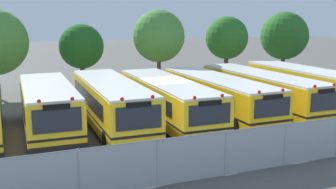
% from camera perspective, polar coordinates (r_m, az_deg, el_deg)
% --- Properties ---
extents(ground_plane, '(160.00, 160.00, 0.00)m').
position_cam_1_polar(ground_plane, '(24.05, -0.28, -3.77)').
color(ground_plane, '#595651').
extents(school_bus_1, '(2.73, 9.38, 2.75)m').
position_cam_1_polar(school_bus_1, '(22.18, -16.44, -1.66)').
color(school_bus_1, yellow).
rests_on(school_bus_1, ground_plane).
extents(school_bus_2, '(2.76, 10.72, 2.75)m').
position_cam_1_polar(school_bus_2, '(22.53, -7.99, -1.11)').
color(school_bus_2, yellow).
rests_on(school_bus_2, ground_plane).
extents(school_bus_3, '(2.86, 11.24, 2.59)m').
position_cam_1_polar(school_bus_3, '(23.59, -0.12, -0.64)').
color(school_bus_3, yellow).
rests_on(school_bus_3, ground_plane).
extents(school_bus_4, '(2.70, 11.06, 2.57)m').
position_cam_1_polar(school_bus_4, '(25.10, 6.94, -0.04)').
color(school_bus_4, yellow).
rests_on(school_bus_4, ground_plane).
extents(school_bus_5, '(2.62, 11.42, 2.65)m').
position_cam_1_polar(school_bus_5, '(26.90, 12.89, 0.59)').
color(school_bus_5, yellow).
rests_on(school_bus_5, ground_plane).
extents(school_bus_6, '(2.63, 10.49, 2.78)m').
position_cam_1_polar(school_bus_6, '(28.92, 18.57, 1.13)').
color(school_bus_6, yellow).
rests_on(school_bus_6, ground_plane).
extents(tree_2, '(3.60, 3.60, 5.48)m').
position_cam_1_polar(tree_2, '(33.81, -12.01, 6.53)').
color(tree_2, '#4C3823').
rests_on(tree_2, ground_plane).
extents(tree_3, '(4.18, 4.18, 6.60)m').
position_cam_1_polar(tree_3, '(32.93, -1.18, 8.24)').
color(tree_3, '#4C3823').
rests_on(tree_3, ground_plane).
extents(tree_4, '(3.75, 3.75, 6.08)m').
position_cam_1_polar(tree_4, '(36.46, 8.21, 7.73)').
color(tree_4, '#4C3823').
rests_on(tree_4, ground_plane).
extents(tree_5, '(4.92, 4.69, 6.51)m').
position_cam_1_polar(tree_5, '(42.23, 16.21, 7.86)').
color(tree_5, '#4C3823').
rests_on(tree_5, ground_plane).
extents(chainlink_fence, '(25.33, 0.07, 1.82)m').
position_cam_1_polar(chainlink_fence, '(16.70, 12.20, -7.35)').
color(chainlink_fence, '#9EA0A3').
rests_on(chainlink_fence, ground_plane).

